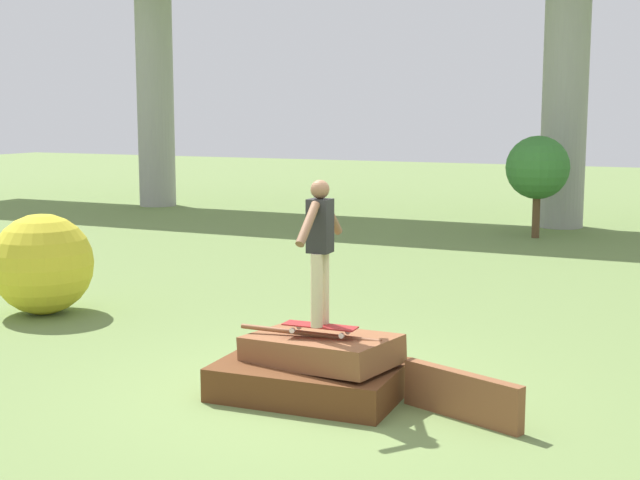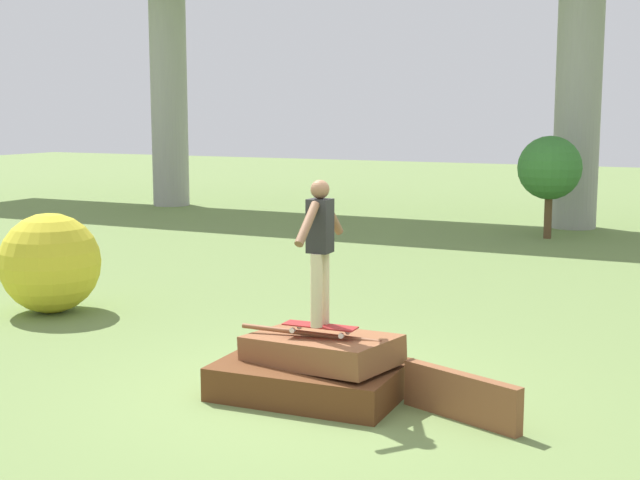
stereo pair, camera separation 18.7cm
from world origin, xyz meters
name	(u,v)px [view 1 (the left image)]	position (x,y,z in m)	size (l,w,h in m)	color
ground_plane	(309,396)	(0.00, 0.00, 0.00)	(80.00, 80.00, 0.00)	olive
scrap_pile	(313,370)	(0.03, 0.02, 0.28)	(1.90, 1.29, 0.68)	#5B3319
scrap_plank_loose	(462,395)	(1.60, -0.01, 0.23)	(1.27, 0.58, 0.45)	brown
skateboard	(320,327)	(0.14, -0.04, 0.75)	(0.77, 0.23, 0.09)	maroon
skater	(320,243)	(0.14, -0.04, 1.60)	(0.23, 1.05, 1.46)	#C6B78E
tree_behind_left	(538,168)	(-0.18, 12.49, 1.60)	(1.44, 1.44, 2.33)	brown
bush_yellow_flowering	(42,264)	(-5.06, 1.77, 0.72)	(1.45, 1.45, 1.45)	gold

